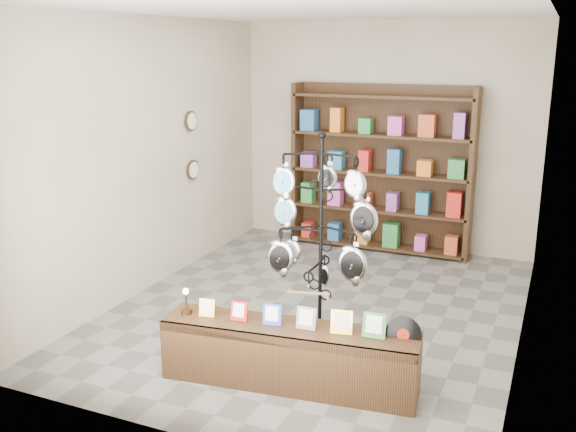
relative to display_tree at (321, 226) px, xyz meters
name	(u,v)px	position (x,y,z in m)	size (l,w,h in m)	color
ground	(318,309)	(-0.31, 0.77, -1.14)	(5.00, 5.00, 0.00)	slate
room_envelope	(320,133)	(-0.31, 0.77, 0.71)	(5.00, 5.00, 5.00)	beige
display_tree	(321,226)	(0.00, 0.00, 0.00)	(1.01, 0.95, 1.98)	black
front_shelf	(289,355)	(0.02, -0.76, -0.88)	(2.11, 0.67, 0.74)	black
back_shelving	(380,174)	(-0.31, 3.07, -0.11)	(2.42, 0.36, 2.20)	black
wall_clocks	(192,146)	(-2.28, 1.57, 0.36)	(0.03, 0.24, 0.84)	black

